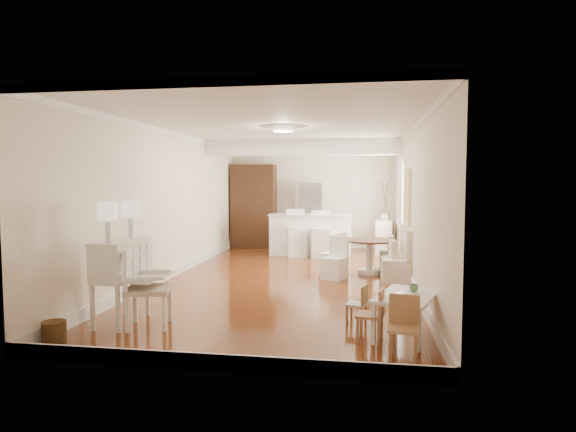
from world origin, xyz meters
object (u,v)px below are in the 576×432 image
(slip_chair_near, at_px, (335,258))
(slip_chair_far, at_px, (332,253))
(gustavian_armchair, at_px, (149,288))
(sideboard, at_px, (385,237))
(pantry_cabinet, at_px, (254,207))
(wicker_basket, at_px, (54,333))
(kids_table, at_px, (406,316))
(secretary_bureau, at_px, (121,282))
(bar_stool_right, at_px, (321,234))
(fridge, at_px, (322,216))
(kids_chair_b, at_px, (357,303))
(bar_stool_left, at_px, (296,233))
(kids_chair_c, at_px, (404,328))
(dining_table, at_px, (369,257))
(breakfast_counter, at_px, (310,234))

(slip_chair_near, distance_m, slip_chair_far, 0.56)
(gustavian_armchair, bearing_deg, sideboard, -39.21)
(gustavian_armchair, xyz_separation_m, pantry_cabinet, (-0.32, 7.39, 0.65))
(wicker_basket, xyz_separation_m, kids_table, (3.95, 0.88, 0.12))
(secretary_bureau, distance_m, bar_stool_right, 6.20)
(wicker_basket, height_order, kids_table, kids_table)
(gustavian_armchair, distance_m, fridge, 7.53)
(slip_chair_near, xyz_separation_m, sideboard, (1.09, 3.49, 0.02))
(gustavian_armchair, distance_m, slip_chair_far, 4.43)
(kids_chair_b, distance_m, slip_chair_near, 2.84)
(secretary_bureau, height_order, bar_stool_left, bar_stool_left)
(gustavian_armchair, height_order, fridge, fridge)
(secretary_bureau, distance_m, pantry_cabinet, 7.31)
(wicker_basket, distance_m, bar_stool_left, 7.03)
(gustavian_armchair, xyz_separation_m, kids_chair_c, (3.08, -0.65, -0.17))
(kids_chair_c, xyz_separation_m, sideboard, (0.15, 7.50, 0.10))
(bar_stool_right, bearing_deg, kids_chair_c, -84.26)
(kids_chair_b, height_order, sideboard, sideboard)
(slip_chair_near, xyz_separation_m, bar_stool_right, (-0.48, 2.58, 0.16))
(secretary_bureau, distance_m, kids_chair_c, 3.59)
(kids_table, xyz_separation_m, fridge, (-1.60, 7.26, 0.65))
(gustavian_armchair, distance_m, wicker_basket, 1.16)
(wicker_basket, relative_size, slip_chair_far, 0.32)
(slip_chair_far, height_order, pantry_cabinet, pantry_cabinet)
(kids_chair_c, bearing_deg, secretary_bureau, 175.06)
(wicker_basket, xyz_separation_m, bar_stool_right, (2.43, 6.73, 0.44))
(kids_table, relative_size, kids_chair_b, 1.98)
(kids_chair_c, height_order, sideboard, sideboard)
(kids_table, xyz_separation_m, dining_table, (-0.37, 3.91, 0.09))
(fridge, bearing_deg, bar_stool_right, -86.56)
(slip_chair_far, bearing_deg, wicker_basket, 3.47)
(gustavian_armchair, bearing_deg, secretary_bureau, 62.90)
(kids_chair_c, bearing_deg, bar_stool_left, 114.07)
(wicker_basket, xyz_separation_m, slip_chair_far, (2.84, 4.70, 0.28))
(kids_table, bearing_deg, slip_chair_far, 106.14)
(wicker_basket, bearing_deg, sideboard, 62.31)
(kids_table, distance_m, bar_stool_right, 6.05)
(bar_stool_right, bearing_deg, pantry_cabinet, 137.53)
(wicker_basket, bearing_deg, pantry_cabinet, 86.85)
(bar_stool_right, distance_m, fridge, 1.46)
(breakfast_counter, relative_size, pantry_cabinet, 0.89)
(bar_stool_left, xyz_separation_m, fridge, (0.51, 1.38, 0.32))
(dining_table, bearing_deg, kids_chair_c, -86.57)
(breakfast_counter, distance_m, pantry_cabinet, 2.11)
(kids_table, bearing_deg, kids_chair_b, 141.26)
(dining_table, distance_m, slip_chair_near, 0.92)
(kids_chair_b, xyz_separation_m, kids_chair_c, (0.49, -1.22, 0.07))
(slip_chair_near, xyz_separation_m, slip_chair_far, (-0.07, 0.55, 0.01))
(bar_stool_left, height_order, pantry_cabinet, pantry_cabinet)
(slip_chair_near, bearing_deg, kids_chair_c, -51.84)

